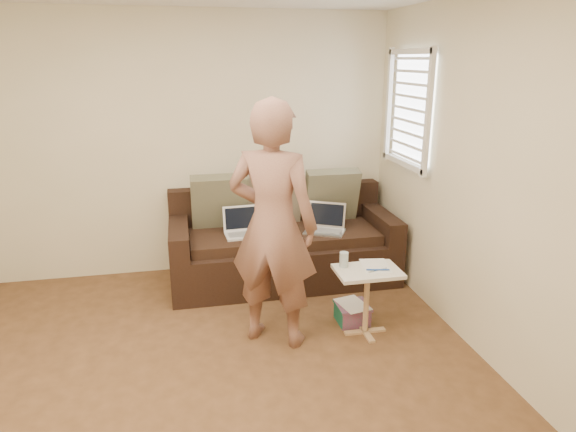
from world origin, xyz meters
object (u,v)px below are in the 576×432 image
at_px(sofa, 283,239).
at_px(laptop_white, 245,236).
at_px(laptop_silver, 324,232).
at_px(drinking_glass, 344,259).
at_px(person, 273,225).
at_px(striped_box, 352,313).
at_px(side_table, 366,302).

height_order(sofa, laptop_white, sofa).
distance_m(laptop_silver, drinking_glass, 0.94).
height_order(person, striped_box, person).
relative_size(laptop_white, drinking_glass, 3.05).
height_order(sofa, striped_box, sofa).
distance_m(sofa, side_table, 1.27).
distance_m(sofa, drinking_glass, 1.14).
distance_m(laptop_silver, striped_box, 0.95).
height_order(drinking_glass, striped_box, drinking_glass).
bearing_deg(side_table, sofa, 110.26).
bearing_deg(laptop_silver, side_table, -58.81).
xyz_separation_m(sofa, laptop_silver, (0.38, -0.16, 0.10)).
bearing_deg(laptop_silver, striped_box, -61.31).
xyz_separation_m(side_table, striped_box, (-0.05, 0.19, -0.19)).
bearing_deg(drinking_glass, laptop_silver, 83.40).
height_order(person, side_table, person).
xyz_separation_m(laptop_white, side_table, (0.83, -1.09, -0.24)).
xyz_separation_m(sofa, person, (-0.31, -1.12, 0.52)).
bearing_deg(side_table, laptop_silver, 93.33).
bearing_deg(laptop_silver, laptop_white, -156.84).
bearing_deg(striped_box, sofa, 111.29).
distance_m(laptop_silver, side_table, 1.06).
height_order(laptop_silver, laptop_white, laptop_white).
xyz_separation_m(laptop_silver, side_table, (0.06, -1.03, -0.24)).
distance_m(sofa, person, 1.27).
bearing_deg(sofa, drinking_glass, -76.04).
bearing_deg(drinking_glass, laptop_white, 123.73).
bearing_deg(striped_box, laptop_white, 130.80).
xyz_separation_m(laptop_silver, laptop_white, (-0.77, 0.06, 0.00)).
xyz_separation_m(sofa, laptop_white, (-0.39, -0.09, 0.10)).
bearing_deg(sofa, person, -105.30).
bearing_deg(laptop_white, person, -88.50).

